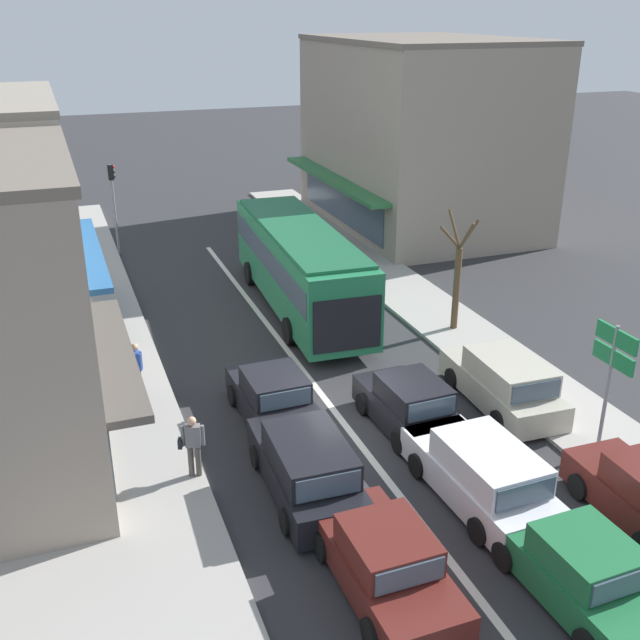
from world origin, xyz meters
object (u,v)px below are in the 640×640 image
Objects in this scene: city_bus at (300,263)px; sedan_queue_far_back at (385,563)px; traffic_light_downstreet at (113,194)px; directional_road_sign at (613,359)px; parked_wagon_kerb_second at (504,382)px; pedestrian_with_handbag_near at (193,443)px; pedestrian_browsing_midblock at (136,366)px; sedan_behind_bus_near at (274,399)px; hatchback_behind_bus_mid at (409,405)px; wagon_adjacent_lane_trail at (482,475)px; sedan_queue_gap_filler at (582,572)px; wagon_adjacent_lane_lead at (307,467)px; street_tree_right at (457,278)px.

sedan_queue_far_back is at bearing -102.44° from city_bus.
traffic_light_downstreet reaches higher than directional_road_sign.
traffic_light_downstreet is at bearing 95.81° from sedan_queue_far_back.
parked_wagon_kerb_second is 20.83m from traffic_light_downstreet.
directional_road_sign is at bearing -13.47° from pedestrian_with_handbag_near.
pedestrian_browsing_midblock is (-9.88, 4.11, 0.32)m from parked_wagon_kerb_second.
city_bus is 2.40× the size of parked_wagon_kerb_second.
city_bus is at bearing 66.30° from sedan_behind_bus_near.
sedan_behind_bus_near is (-3.37, -7.67, -1.22)m from city_bus.
sedan_queue_far_back is at bearing -120.58° from hatchback_behind_bus_mid.
hatchback_behind_bus_mid is 19.90m from traffic_light_downstreet.
pedestrian_with_handbag_near is 4.78m from pedestrian_browsing_midblock.
sedan_queue_gap_filler is at bearing -87.73° from wagon_adjacent_lane_trail.
parked_wagon_kerb_second is at bearing 67.98° from sedan_queue_gap_filler.
wagon_adjacent_lane_lead is 8.01m from directional_road_sign.
pedestrian_browsing_midblock is (-6.83, 7.90, 0.32)m from wagon_adjacent_lane_trail.
sedan_queue_gap_filler is at bearing -112.02° from parked_wagon_kerb_second.
street_tree_right is (4.31, 12.50, 1.34)m from sedan_queue_gap_filler.
sedan_queue_far_back is at bearing -89.14° from sedan_behind_bus_near.
pedestrian_with_handbag_near is (-6.11, 3.17, 0.32)m from wagon_adjacent_lane_trail.
parked_wagon_kerb_second is at bearing -12.79° from sedan_behind_bus_near.
city_bus reaches higher than sedan_queue_far_back.
wagon_adjacent_lane_trail is 4.86m from parked_wagon_kerb_second.
wagon_adjacent_lane_trail is 2.80× the size of pedestrian_browsing_midblock.
pedestrian_browsing_midblock is at bearing -143.38° from city_bus.
street_tree_right is at bearing -52.64° from traffic_light_downstreet.
wagon_adjacent_lane_trail is (0.06, -12.94, -1.14)m from city_bus.
parked_wagon_kerb_second is 3.74m from directional_road_sign.
directional_road_sign is at bearing 19.63° from sedan_queue_far_back.
pedestrian_with_handbag_near and pedestrian_browsing_midblock have the same top height.
city_bus reaches higher than hatchback_behind_bus_mid.
wagon_adjacent_lane_trail is at bearing -27.45° from pedestrian_with_handbag_near.
street_tree_right reaches higher than directional_road_sign.
pedestrian_browsing_midblock is at bearing 157.41° from parked_wagon_kerb_second.
pedestrian_browsing_midblock is at bearing 121.64° from sedan_queue_gap_filler.
parked_wagon_kerb_second is at bearing -22.59° from pedestrian_browsing_midblock.
wagon_adjacent_lane_trail is (-0.13, 3.40, 0.08)m from sedan_queue_gap_filler.
hatchback_behind_bus_mid is (-0.05, -9.36, -1.17)m from city_bus.
wagon_adjacent_lane_trail is 4.51m from directional_road_sign.
sedan_behind_bus_near is at bearing 167.21° from parked_wagon_kerb_second.
sedan_queue_far_back is (0.39, -3.56, -0.08)m from wagon_adjacent_lane_lead.
city_bus is at bearing -59.08° from traffic_light_downstreet.
pedestrian_browsing_midblock reaches higher than sedan_behind_bus_near.
sedan_queue_gap_filler is 1.01× the size of sedan_behind_bus_near.
hatchback_behind_bus_mid is 0.89× the size of traffic_light_downstreet.
wagon_adjacent_lane_lead is 4.06m from hatchback_behind_bus_mid.
wagon_adjacent_lane_lead is 1.00× the size of wagon_adjacent_lane_trail.
directional_road_sign is at bearing 10.68° from wagon_adjacent_lane_trail.
traffic_light_downstreet is (-8.85, 18.73, 2.11)m from parked_wagon_kerb_second.
pedestrian_with_handbag_near is at bearing -81.34° from pedestrian_browsing_midblock.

